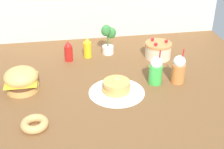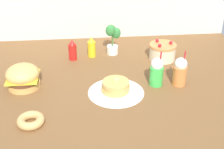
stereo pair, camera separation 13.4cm
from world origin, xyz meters
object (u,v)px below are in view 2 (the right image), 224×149
(cream_soda_cup, at_px, (157,72))
(donut_pink_glaze, at_px, (31,120))
(ketchup_bottle, at_px, (72,50))
(layer_cake, at_px, (162,52))
(burger, at_px, (23,77))
(pancake_stack, at_px, (116,88))
(mustard_bottle, at_px, (92,47))
(potted_plant, at_px, (112,38))
(orange_float_cup, at_px, (180,71))

(cream_soda_cup, bearing_deg, donut_pink_glaze, -155.90)
(ketchup_bottle, bearing_deg, layer_cake, -5.14)
(burger, relative_size, ketchup_bottle, 1.33)
(pancake_stack, bearing_deg, ketchup_bottle, 118.72)
(pancake_stack, distance_m, layer_cake, 0.67)
(ketchup_bottle, relative_size, mustard_bottle, 1.00)
(burger, relative_size, potted_plant, 0.87)
(pancake_stack, distance_m, orange_float_cup, 0.48)
(layer_cake, bearing_deg, pancake_stack, -132.36)
(layer_cake, height_order, orange_float_cup, orange_float_cup)
(layer_cake, bearing_deg, potted_plant, 159.60)
(pancake_stack, xyz_separation_m, orange_float_cup, (0.47, 0.07, 0.06))
(pancake_stack, distance_m, ketchup_bottle, 0.64)
(pancake_stack, xyz_separation_m, ketchup_bottle, (-0.31, 0.56, 0.04))
(ketchup_bottle, bearing_deg, orange_float_cup, -31.92)
(burger, distance_m, ketchup_bottle, 0.54)
(layer_cake, relative_size, cream_soda_cup, 0.83)
(layer_cake, distance_m, potted_plant, 0.44)
(burger, xyz_separation_m, cream_soda_cup, (0.96, -0.07, 0.02))
(burger, bearing_deg, layer_cake, 17.23)
(burger, xyz_separation_m, mustard_bottle, (0.51, 0.45, 0.00))
(potted_plant, bearing_deg, layer_cake, -20.40)
(ketchup_bottle, height_order, mustard_bottle, same)
(orange_float_cup, bearing_deg, pancake_stack, -171.25)
(mustard_bottle, bearing_deg, ketchup_bottle, -165.18)
(burger, distance_m, potted_plant, 0.86)
(mustard_bottle, relative_size, orange_float_cup, 0.67)
(potted_plant, bearing_deg, burger, -144.59)
(orange_float_cup, bearing_deg, cream_soda_cup, 176.63)
(donut_pink_glaze, distance_m, potted_plant, 1.12)
(burger, relative_size, layer_cake, 1.06)
(ketchup_bottle, relative_size, cream_soda_cup, 0.67)
(layer_cake, bearing_deg, cream_soda_cup, -109.39)
(orange_float_cup, distance_m, potted_plant, 0.72)
(pancake_stack, xyz_separation_m, donut_pink_glaze, (-0.55, -0.30, -0.01))
(potted_plant, bearing_deg, cream_soda_cup, -64.70)
(ketchup_bottle, height_order, donut_pink_glaze, ketchup_bottle)
(pancake_stack, distance_m, mustard_bottle, 0.62)
(potted_plant, bearing_deg, mustard_bottle, -167.36)
(mustard_bottle, height_order, donut_pink_glaze, mustard_bottle)
(donut_pink_glaze, bearing_deg, layer_cake, 38.38)
(pancake_stack, relative_size, ketchup_bottle, 1.70)
(potted_plant, bearing_deg, orange_float_cup, -52.69)
(cream_soda_cup, bearing_deg, orange_float_cup, -3.37)
(mustard_bottle, relative_size, donut_pink_glaze, 1.08)
(ketchup_bottle, height_order, orange_float_cup, orange_float_cup)
(ketchup_bottle, xyz_separation_m, mustard_bottle, (0.16, 0.04, 0.00))
(cream_soda_cup, bearing_deg, potted_plant, 115.30)
(potted_plant, bearing_deg, ketchup_bottle, -166.33)
(burger, relative_size, pancake_stack, 0.78)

